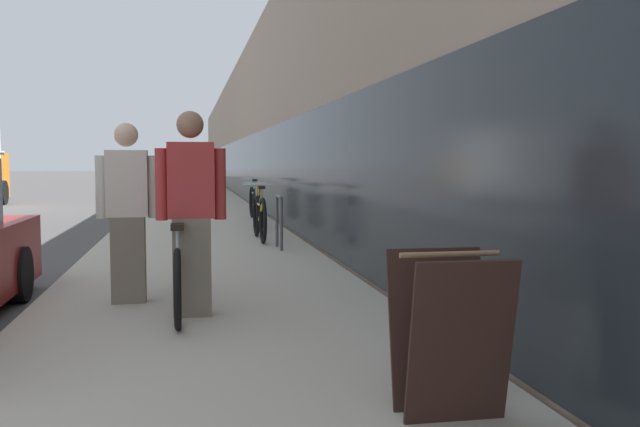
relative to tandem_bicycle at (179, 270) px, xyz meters
The scene contains 10 objects.
sidewalk_slab 18.46m from the tandem_bicycle, 88.98° to the left, with size 3.49×70.00×0.13m.
storefront_facade 27.48m from the tandem_bicycle, 74.97° to the left, with size 10.01×70.00×5.45m.
tandem_bicycle is the anchor object (origin of this frame).
person_rider 0.64m from the tandem_bicycle, 67.88° to the right, with size 0.62×0.24×1.82m.
person_bystander 0.83m from the tandem_bicycle, 138.60° to the left, with size 0.59×0.23×1.75m.
bike_rack_hoop 4.65m from the tandem_bicycle, 71.07° to the left, with size 0.05×0.60×0.84m.
cruiser_bike_nearest 5.84m from the tandem_bicycle, 76.86° to the left, with size 0.52×1.91×0.97m.
cruiser_bike_middle 8.04m from the tandem_bicycle, 79.08° to the left, with size 0.52×1.74×0.93m.
cruiser_bike_farthest 10.32m from the tandem_bicycle, 80.86° to the left, with size 0.52×1.78×0.97m.
sandwich_board_sign 3.45m from the tandem_bicycle, 64.72° to the right, with size 0.56×0.56×0.90m.
Camera 1 is at (5.08, -4.16, 1.51)m, focal length 40.00 mm.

